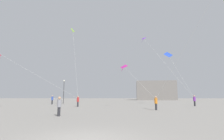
% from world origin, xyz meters
% --- Properties ---
extents(person_in_purple, '(0.40, 0.40, 1.83)m').
position_xyz_m(person_in_purple, '(13.71, 23.67, 1.00)').
color(person_in_purple, '#2D2D33').
rests_on(person_in_purple, ground_plane).
extents(person_in_red, '(0.37, 0.37, 1.71)m').
position_xyz_m(person_in_red, '(-5.54, 21.09, 0.94)').
color(person_in_red, '#2D2D33').
rests_on(person_in_red, ground_plane).
extents(person_in_grey, '(0.35, 0.35, 1.61)m').
position_xyz_m(person_in_grey, '(-3.78, 7.85, 0.88)').
color(person_in_grey, '#2D2D33').
rests_on(person_in_grey, ground_plane).
extents(person_in_blue, '(0.40, 0.40, 1.85)m').
position_xyz_m(person_in_blue, '(-13.06, 29.34, 1.01)').
color(person_in_blue, '#2D2D33').
rests_on(person_in_blue, ground_plane).
extents(person_in_orange, '(0.36, 0.36, 1.67)m').
position_xyz_m(person_in_orange, '(5.57, 14.86, 0.92)').
color(person_in_orange, '#2D2D33').
rests_on(person_in_orange, ground_plane).
extents(kite_magenta_delta, '(4.40, 6.21, 5.33)m').
position_xyz_m(kite_magenta_delta, '(1.88, 20.36, 6.21)').
color(kite_magenta_delta, '#D12899').
extents(kite_lime_delta, '(2.21, 2.90, 12.77)m').
position_xyz_m(kite_lime_delta, '(-7.37, 23.33, 13.31)').
color(kite_lime_delta, '#8CD12D').
extents(kite_violet_diamond, '(8.63, 1.31, 11.29)m').
position_xyz_m(kite_violet_diamond, '(5.81, 24.43, 12.02)').
color(kite_violet_diamond, purple).
extents(kite_crimson_diamond, '(9.96, 6.14, 6.34)m').
position_xyz_m(kite_crimson_diamond, '(-14.85, 15.53, 7.16)').
color(kite_crimson_diamond, red).
extents(kite_cobalt_delta, '(3.37, 6.02, 9.44)m').
position_xyz_m(kite_cobalt_delta, '(11.28, 29.05, 10.13)').
color(kite_cobalt_delta, blue).
extents(building_left_hall, '(17.78, 10.47, 8.50)m').
position_xyz_m(building_left_hall, '(17.00, 73.96, 4.25)').
color(building_left_hall, gray).
rests_on(building_left_hall, ground_plane).
extents(lamppost_east, '(0.36, 0.36, 5.37)m').
position_xyz_m(lamppost_east, '(-11.75, 32.46, 3.56)').
color(lamppost_east, '#2D2D30').
rests_on(lamppost_east, ground_plane).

